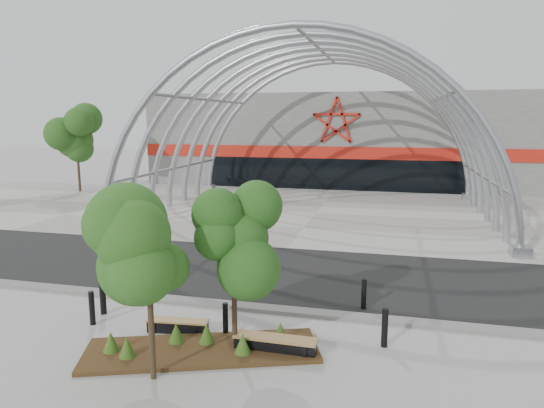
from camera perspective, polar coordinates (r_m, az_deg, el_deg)
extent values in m
plane|color=#9E9E99|center=(15.88, -3.52, -11.77)|extent=(140.00, 140.00, 0.00)
cube|color=black|center=(19.05, -0.36, -7.95)|extent=(140.00, 7.00, 0.02)
cube|color=gray|center=(30.46, 5.17, -1.10)|extent=(60.00, 17.00, 0.04)
cube|color=slate|center=(15.64, -3.80, -11.90)|extent=(60.00, 0.50, 0.12)
cube|color=#63635E|center=(47.80, 8.55, 7.69)|extent=(34.00, 15.00, 8.00)
cube|color=black|center=(40.61, 7.46, 3.48)|extent=(22.00, 0.25, 2.60)
cube|color=red|center=(40.45, 7.52, 6.02)|extent=(34.00, 0.30, 1.00)
torus|color=#9BA0A6|center=(23.26, 2.36, -4.64)|extent=(20.36, 0.36, 20.36)
torus|color=#9BA0A6|center=(25.64, 3.48, -3.25)|extent=(20.36, 0.36, 20.36)
torus|color=#9BA0A6|center=(28.05, 4.40, -2.10)|extent=(20.36, 0.36, 20.36)
torus|color=#9BA0A6|center=(30.47, 5.17, -1.14)|extent=(20.36, 0.36, 20.36)
torus|color=#9BA0A6|center=(32.90, 5.83, -0.31)|extent=(20.36, 0.36, 20.36)
torus|color=#9BA0A6|center=(35.34, 6.40, 0.40)|extent=(20.36, 0.36, 20.36)
torus|color=#9BA0A6|center=(37.79, 6.90, 1.02)|extent=(20.36, 0.36, 20.36)
cylinder|color=#9BA0A6|center=(30.20, 23.71, 2.92)|extent=(0.20, 15.00, 0.20)
cylinder|color=#9BA0A6|center=(29.70, 19.31, 11.78)|extent=(0.20, 15.00, 0.20)
cylinder|color=#9BA0A6|center=(30.17, 5.49, 17.84)|extent=(0.20, 15.00, 0.20)
cylinder|color=#9BA0A6|center=(31.74, -7.63, 12.10)|extent=(0.20, 15.00, 0.20)
cylinder|color=#9BA0A6|center=(32.92, -11.66, 4.09)|extent=(0.20, 15.00, 0.20)
cube|color=#9BA0A6|center=(26.96, -18.97, -2.58)|extent=(0.80, 0.80, 0.50)
cube|color=#9BA0A6|center=(40.17, -7.40, 1.90)|extent=(0.80, 0.80, 0.50)
cube|color=#9BA0A6|center=(23.44, 27.18, -5.02)|extent=(0.80, 0.80, 0.50)
cube|color=#9BA0A6|center=(37.90, 22.09, 0.75)|extent=(0.80, 0.80, 0.50)
cube|color=#322611|center=(13.04, -8.22, -16.68)|extent=(6.17, 3.73, 0.11)
cone|color=#3D611D|center=(12.90, -16.70, -15.78)|extent=(0.41, 0.41, 0.51)
cone|color=#3D611D|center=(13.21, -7.70, -14.80)|extent=(0.41, 0.41, 0.51)
cone|color=#3D611D|center=(12.59, -3.47, -16.02)|extent=(0.41, 0.41, 0.51)
cone|color=#3D611D|center=(13.36, -11.21, -14.61)|extent=(0.41, 0.41, 0.51)
cone|color=#3D611D|center=(13.18, 1.00, -14.75)|extent=(0.41, 0.41, 0.51)
cone|color=#3D611D|center=(13.29, -18.43, -15.08)|extent=(0.41, 0.41, 0.51)
cylinder|color=black|center=(11.68, -13.98, -14.63)|extent=(0.14, 0.14, 2.17)
ellipsoid|color=#224B15|center=(11.01, -14.41, -5.26)|extent=(1.86, 1.86, 2.36)
cylinder|color=black|center=(12.67, -4.44, -12.55)|extent=(0.14, 0.14, 2.08)
ellipsoid|color=#183E11|center=(12.07, -4.56, -4.24)|extent=(1.72, 1.72, 2.27)
cube|color=black|center=(14.21, -11.02, -14.04)|extent=(1.72, 0.48, 0.29)
cube|color=black|center=(14.41, -13.49, -13.66)|extent=(0.14, 0.38, 0.34)
cube|color=black|center=(14.01, -8.48, -14.20)|extent=(0.14, 0.38, 0.34)
cube|color=#9D7F47|center=(14.13, -11.05, -13.31)|extent=(1.77, 0.54, 0.05)
cube|color=black|center=(12.82, 0.38, -16.46)|extent=(2.09, 0.43, 0.35)
cube|color=black|center=(13.00, -3.09, -15.92)|extent=(0.13, 0.46, 0.42)
cube|color=black|center=(12.66, 3.96, -16.70)|extent=(0.13, 0.46, 0.42)
cube|color=olive|center=(12.72, 0.38, -15.49)|extent=(2.14, 0.50, 0.06)
cylinder|color=black|center=(15.85, -19.29, -10.16)|extent=(0.18, 0.18, 1.15)
cylinder|color=black|center=(15.22, -20.42, -11.39)|extent=(0.16, 0.16, 1.00)
cylinder|color=black|center=(13.68, -5.50, -13.38)|extent=(0.15, 0.15, 0.94)
cylinder|color=black|center=(15.64, 10.76, -10.37)|extent=(0.16, 0.16, 0.98)
cylinder|color=black|center=(13.34, 13.12, -14.00)|extent=(0.17, 0.17, 1.04)
cylinder|color=black|center=(42.13, -21.78, 3.57)|extent=(0.20, 0.20, 3.30)
ellipsoid|color=#1E4415|center=(41.94, -22.04, 7.64)|extent=(3.00, 3.00, 3.60)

